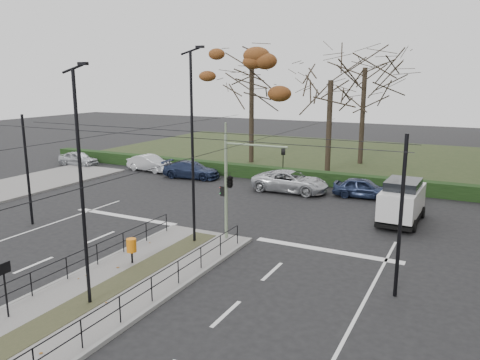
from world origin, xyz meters
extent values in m
plane|color=black|center=(0.00, 0.00, 0.00)|extent=(140.00, 140.00, 0.00)
cube|color=#63605E|center=(0.00, -2.50, 0.07)|extent=(4.40, 15.00, 0.14)
cube|color=#263219|center=(-6.00, 32.00, 0.05)|extent=(38.00, 26.00, 0.10)
cube|color=black|center=(-6.00, 18.60, 0.50)|extent=(38.00, 1.00, 1.00)
cylinder|color=black|center=(-2.05, 4.00, 0.59)|extent=(0.04, 0.04, 0.90)
cylinder|color=black|center=(2.05, 4.00, 0.59)|extent=(0.04, 0.04, 0.90)
cylinder|color=black|center=(-2.05, -2.60, 1.04)|extent=(0.04, 13.20, 0.04)
cylinder|color=black|center=(2.05, -2.60, 1.04)|extent=(0.04, 13.20, 0.04)
cylinder|color=black|center=(-9.60, 2.00, 3.00)|extent=(0.14, 0.14, 6.00)
cylinder|color=black|center=(9.60, 2.00, 3.00)|extent=(0.14, 0.14, 6.00)
cylinder|color=black|center=(0.00, 1.00, 5.50)|extent=(20.00, 0.02, 0.02)
cylinder|color=black|center=(0.00, 3.00, 5.50)|extent=(20.00, 0.02, 0.02)
cylinder|color=black|center=(-3.50, -2.00, 5.30)|extent=(0.02, 34.00, 0.02)
cylinder|color=black|center=(3.50, -2.00, 5.30)|extent=(0.02, 34.00, 0.02)
cylinder|color=gray|center=(1.18, 4.50, 2.69)|extent=(0.16, 0.16, 5.09)
cylinder|color=gray|center=(2.74, 4.50, 4.84)|extent=(3.13, 0.10, 0.10)
imported|color=black|center=(4.11, 4.50, 4.35)|extent=(0.19, 0.21, 0.88)
imported|color=black|center=(1.39, 4.50, 3.08)|extent=(1.00, 1.98, 0.78)
cube|color=black|center=(1.00, 4.50, 2.49)|extent=(0.22, 0.16, 0.49)
sphere|color=#FF0C0C|center=(0.90, 4.50, 2.64)|extent=(0.11, 0.11, 0.11)
sphere|color=#0CE533|center=(0.90, 4.50, 2.37)|extent=(0.11, 0.11, 0.11)
cylinder|color=black|center=(-0.87, -0.15, 0.40)|extent=(0.08, 0.08, 0.52)
cylinder|color=orange|center=(-0.87, -0.15, 0.93)|extent=(0.42, 0.42, 0.58)
cylinder|color=black|center=(-1.50, -5.64, 1.04)|extent=(0.06, 0.06, 1.79)
cube|color=black|center=(-1.50, -5.64, 1.84)|extent=(0.09, 0.49, 0.38)
cube|color=beige|center=(-1.55, -5.64, 1.84)|extent=(0.02, 0.43, 0.31)
cylinder|color=black|center=(0.17, -3.68, 4.14)|extent=(0.12, 0.12, 7.99)
cube|color=black|center=(0.62, -3.68, 8.28)|extent=(0.35, 0.14, 0.10)
cylinder|color=black|center=(0.03, 3.39, 4.58)|extent=(0.13, 0.13, 8.88)
cube|color=black|center=(0.52, 3.39, 9.19)|extent=(0.39, 0.16, 0.11)
imported|color=#B8BBC1|center=(-20.51, 16.10, 0.66)|extent=(3.89, 1.57, 1.32)
imported|color=#B8BBC1|center=(-13.11, 17.03, 0.69)|extent=(4.33, 1.89, 1.38)
imported|color=#1D2744|center=(-8.38, 16.23, 0.68)|extent=(4.83, 2.38, 1.35)
imported|color=#B8BBC1|center=(0.37, 15.43, 0.74)|extent=(5.37, 2.54, 1.48)
cube|color=silver|center=(8.41, 11.52, 1.21)|extent=(2.01, 4.46, 1.42)
cube|color=black|center=(8.41, 11.52, 2.07)|extent=(1.79, 2.48, 0.66)
cube|color=black|center=(8.41, 11.52, 0.30)|extent=(2.05, 4.55, 0.18)
cylinder|color=black|center=(9.28, 10.04, 0.33)|extent=(0.24, 0.67, 0.66)
cylinder|color=black|center=(7.43, 10.10, 0.33)|extent=(0.24, 0.67, 0.66)
cylinder|color=black|center=(9.39, 12.94, 0.33)|extent=(0.24, 0.67, 0.66)
cylinder|color=black|center=(7.54, 13.00, 0.33)|extent=(0.24, 0.67, 0.66)
cylinder|color=black|center=(-7.03, 24.55, 4.58)|extent=(0.44, 0.44, 8.96)
ellipsoid|color=#5A3014|center=(-7.03, 24.55, 9.06)|extent=(7.36, 7.36, 5.63)
cylinder|color=black|center=(2.31, 28.48, 4.44)|extent=(0.44, 0.44, 8.68)
cylinder|color=black|center=(0.87, 22.78, 3.90)|extent=(0.44, 0.44, 7.61)
imported|color=#1D2744|center=(5.31, 16.06, 0.67)|extent=(4.03, 1.81, 1.34)
camera|label=1|loc=(11.70, -14.77, 7.84)|focal=35.00mm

